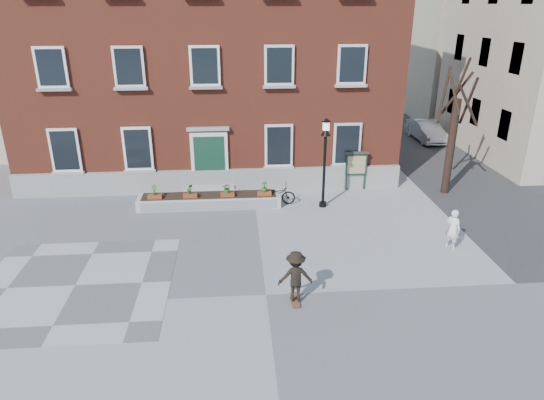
{
  "coord_description": "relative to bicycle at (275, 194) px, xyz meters",
  "views": [
    {
      "loc": [
        -0.82,
        -12.63,
        8.3
      ],
      "look_at": [
        0.5,
        4.0,
        1.5
      ],
      "focal_mm": 32.0,
      "sensor_mm": 36.0,
      "label": 1
    }
  ],
  "objects": [
    {
      "name": "bystander",
      "position": [
        6.03,
        -4.68,
        0.29
      ],
      "size": [
        0.62,
        0.65,
        1.5
      ],
      "primitive_type": "imported",
      "rotation": [
        0.0,
        0.0,
        2.24
      ],
      "color": "white",
      "rests_on": "ground"
    },
    {
      "name": "ground",
      "position": [
        -0.9,
        -7.24,
        -0.47
      ],
      "size": [
        100.0,
        100.0,
        0.0
      ],
      "primitive_type": "plane",
      "color": "gray",
      "rests_on": "ground"
    },
    {
      "name": "side_street",
      "position": [
        17.09,
        12.55,
        6.56
      ],
      "size": [
        15.2,
        36.0,
        14.5
      ],
      "color": "#3C3C3F",
      "rests_on": "ground"
    },
    {
      "name": "skateboarder",
      "position": [
        -0.06,
        -7.67,
        0.4
      ],
      "size": [
        1.04,
        0.78,
        1.67
      ],
      "color": "brown",
      "rests_on": "ground"
    },
    {
      "name": "planter_assembly",
      "position": [
        -2.89,
        -0.06,
        -0.16
      ],
      "size": [
        6.2,
        1.12,
        1.15
      ],
      "color": "silver",
      "rests_on": "ground"
    },
    {
      "name": "bare_tree",
      "position": [
        8.11,
        0.77,
        2.33
      ],
      "size": [
        1.83,
        1.83,
        6.16
      ],
      "color": "black",
      "rests_on": "ground"
    },
    {
      "name": "parked_car",
      "position": [
        10.67,
        9.95,
        0.19
      ],
      "size": [
        1.47,
        4.02,
        1.32
      ],
      "primitive_type": "imported",
      "rotation": [
        0.0,
        0.0,
        0.02
      ],
      "color": "silver",
      "rests_on": "ground"
    },
    {
      "name": "bicycle",
      "position": [
        0.0,
        0.0,
        0.0
      ],
      "size": [
        1.83,
        0.83,
        0.93
      ],
      "primitive_type": "imported",
      "rotation": [
        0.0,
        0.0,
        1.45
      ],
      "color": "black",
      "rests_on": "ground"
    },
    {
      "name": "brick_building",
      "position": [
        -2.9,
        6.74,
        5.84
      ],
      "size": [
        18.4,
        10.85,
        12.6
      ],
      "color": "brown",
      "rests_on": "ground"
    },
    {
      "name": "checker_patch",
      "position": [
        -6.9,
        -6.24,
        -0.46
      ],
      "size": [
        6.0,
        6.0,
        0.01
      ],
      "primitive_type": "cube",
      "color": "#5B5B5E",
      "rests_on": "ground"
    },
    {
      "name": "lamp_post",
      "position": [
        2.06,
        -0.47,
        2.07
      ],
      "size": [
        0.4,
        0.4,
        3.93
      ],
      "color": "black",
      "rests_on": "ground"
    },
    {
      "name": "notice_board",
      "position": [
        3.95,
        1.47,
        0.8
      ],
      "size": [
        1.1,
        0.16,
        1.87
      ],
      "color": "#1A3526",
      "rests_on": "ground"
    }
  ]
}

